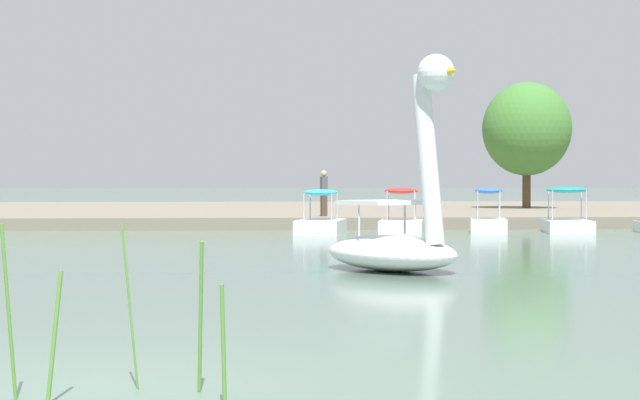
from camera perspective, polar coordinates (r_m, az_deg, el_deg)
The scene contains 10 objects.
ground_plane at distance 8.14m, azimuth -14.15°, elevation -10.70°, with size 533.76×533.76×0.00m, color #567060.
shore_bank_far at distance 47.35m, azimuth -5.28°, elevation -0.70°, with size 139.20×27.90×0.43m, color slate.
swan_boat at distance 18.06m, azimuth 4.56°, elevation -1.75°, with size 3.15×3.39×3.93m.
pedal_boat_cyan at distance 31.02m, azimuth 0.04°, elevation -1.20°, with size 1.85×2.62×1.43m.
pedal_boat_red at distance 31.71m, azimuth 4.79°, elevation -1.23°, with size 1.77×2.48×1.48m.
pedal_boat_blue at distance 32.13m, azimuth 9.85°, elevation -1.20°, with size 1.57×2.32×1.48m.
pedal_boat_teal at distance 32.93m, azimuth 14.28°, elevation -1.12°, with size 1.78×2.58×1.50m.
tree_broadleaf_left at distance 46.64m, azimuth 12.03°, elevation 4.09°, with size 5.88×5.88×5.92m.
person_on_path at distance 34.92m, azimuth 0.23°, elevation 0.46°, with size 0.27×0.27×1.65m.
reed_clump_foreground at distance 7.60m, azimuth -14.12°, elevation -6.98°, with size 2.60×1.02×1.48m.
Camera 1 is at (1.48, -7.83, 1.65)m, focal length 54.57 mm.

